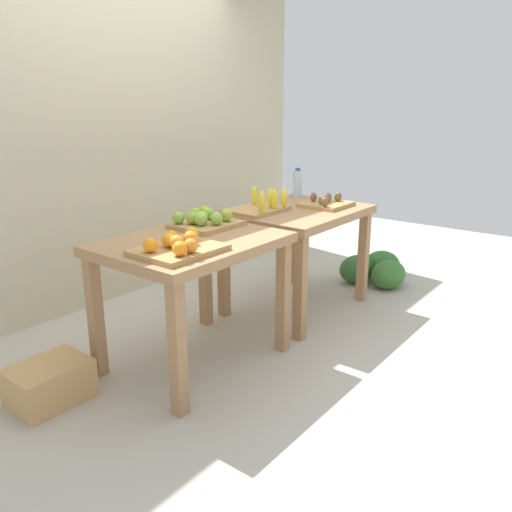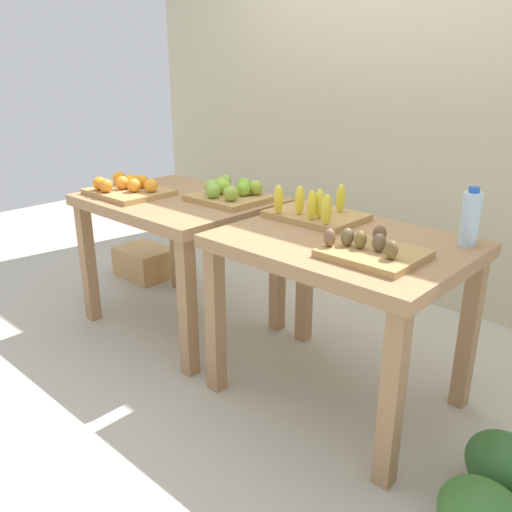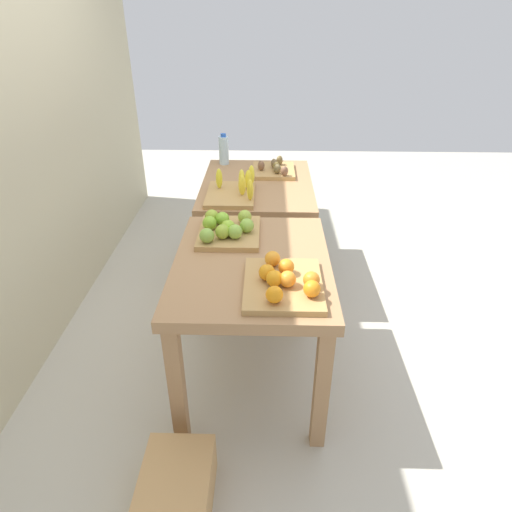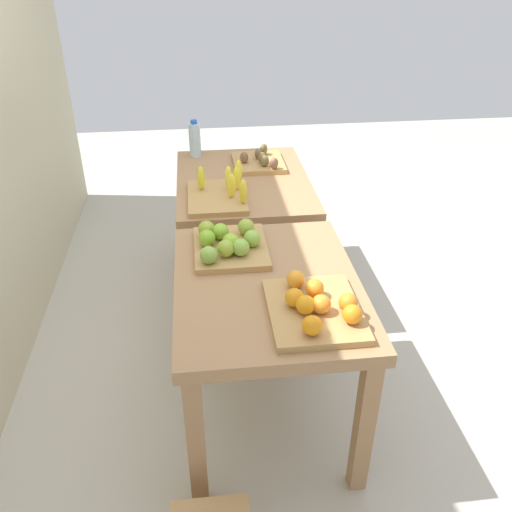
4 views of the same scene
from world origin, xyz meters
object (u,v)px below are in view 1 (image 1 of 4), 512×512
(watermelon_pile, at_px, (376,269))
(display_table_right, at_px, (297,224))
(display_table_left, at_px, (192,258))
(apple_bin, at_px, (205,220))
(kiwi_bin, at_px, (326,203))
(banana_crate, at_px, (260,207))
(water_bottle, at_px, (298,184))
(orange_bin, at_px, (178,246))
(cardboard_produce_box, at_px, (50,383))

(watermelon_pile, bearing_deg, display_table_right, 164.51)
(display_table_left, bearing_deg, display_table_right, 0.00)
(display_table_right, bearing_deg, apple_bin, 170.17)
(kiwi_bin, bearing_deg, banana_crate, 150.11)
(display_table_left, distance_m, water_bottle, 1.58)
(display_table_right, xyz_separation_m, orange_bin, (-1.37, -0.16, 0.16))
(display_table_right, xyz_separation_m, water_bottle, (0.42, 0.28, 0.23))
(display_table_left, relative_size, display_table_right, 1.00)
(display_table_left, height_order, kiwi_bin, kiwi_bin)
(display_table_right, height_order, kiwi_bin, kiwi_bin)
(display_table_left, bearing_deg, apple_bin, 28.63)
(display_table_left, xyz_separation_m, apple_bin, (0.27, 0.15, 0.16))
(water_bottle, height_order, watermelon_pile, water_bottle)
(display_table_right, bearing_deg, kiwi_bin, -30.82)
(display_table_right, relative_size, orange_bin, 2.36)
(apple_bin, bearing_deg, orange_bin, -149.82)
(kiwi_bin, relative_size, water_bottle, 1.51)
(orange_bin, distance_m, banana_crate, 1.15)
(display_table_right, xyz_separation_m, cardboard_produce_box, (-1.93, 0.30, -0.56))
(cardboard_produce_box, bearing_deg, water_bottle, -0.55)
(kiwi_bin, distance_m, water_bottle, 0.46)
(orange_bin, bearing_deg, display_table_left, 31.79)
(watermelon_pile, bearing_deg, cardboard_produce_box, 168.98)
(banana_crate, relative_size, cardboard_produce_box, 1.10)
(apple_bin, distance_m, cardboard_produce_box, 1.31)
(orange_bin, bearing_deg, banana_crate, 15.49)
(watermelon_pile, bearing_deg, display_table_left, 172.91)
(orange_bin, relative_size, kiwi_bin, 1.19)
(display_table_left, xyz_separation_m, cardboard_produce_box, (-0.81, 0.30, -0.56))
(water_bottle, xyz_separation_m, cardboard_produce_box, (-2.34, 0.02, -0.80))
(kiwi_bin, height_order, water_bottle, water_bottle)
(display_table_left, xyz_separation_m, water_bottle, (1.54, 0.28, 0.23))
(orange_bin, xyz_separation_m, water_bottle, (1.79, 0.43, 0.08))
(display_table_right, bearing_deg, display_table_left, 180.00)
(water_bottle, bearing_deg, orange_bin, -166.39)
(apple_bin, height_order, watermelon_pile, apple_bin)
(display_table_left, relative_size, orange_bin, 2.36)
(apple_bin, bearing_deg, cardboard_produce_box, 171.92)
(watermelon_pile, distance_m, cardboard_produce_box, 2.89)
(display_table_left, xyz_separation_m, display_table_right, (1.12, 0.00, 0.00))
(cardboard_produce_box, bearing_deg, watermelon_pile, -11.02)
(kiwi_bin, bearing_deg, orange_bin, -178.81)
(kiwi_bin, bearing_deg, display_table_right, 149.18)
(kiwi_bin, bearing_deg, watermelon_pile, -10.40)
(orange_bin, xyz_separation_m, cardboard_produce_box, (-0.55, 0.46, -0.72))
(orange_bin, xyz_separation_m, watermelon_pile, (2.28, -0.10, -0.70))
(water_bottle, bearing_deg, apple_bin, -174.15)
(banana_crate, relative_size, watermelon_pile, 0.68)
(orange_bin, relative_size, watermelon_pile, 0.68)
(apple_bin, bearing_deg, display_table_right, -9.83)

